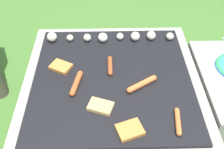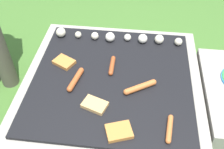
% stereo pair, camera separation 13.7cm
% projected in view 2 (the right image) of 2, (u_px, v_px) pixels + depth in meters
% --- Properties ---
extents(ground_plane, '(14.00, 14.00, 0.00)m').
position_uv_depth(ground_plane, '(112.00, 126.00, 1.71)').
color(ground_plane, '#3D6628').
extents(grill, '(0.95, 0.95, 0.45)m').
position_uv_depth(grill, '(112.00, 104.00, 1.55)').
color(grill, gray).
rests_on(grill, ground_plane).
extents(sausage_front_center, '(0.06, 0.17, 0.03)m').
position_uv_depth(sausage_front_center, '(76.00, 79.00, 1.36)').
color(sausage_front_center, '#A34C23').
rests_on(sausage_front_center, grill).
extents(sausage_front_left, '(0.04, 0.15, 0.02)m').
position_uv_depth(sausage_front_left, '(169.00, 129.00, 1.15)').
color(sausage_front_left, '#B7602D').
rests_on(sausage_front_left, grill).
extents(sausage_back_right, '(0.16, 0.11, 0.03)m').
position_uv_depth(sausage_back_right, '(140.00, 87.00, 1.32)').
color(sausage_back_right, '#B7602D').
rests_on(sausage_back_right, grill).
extents(sausage_back_center, '(0.03, 0.15, 0.03)m').
position_uv_depth(sausage_back_center, '(112.00, 65.00, 1.43)').
color(sausage_back_center, '#93421E').
rests_on(sausage_back_center, grill).
extents(bread_slice_right, '(0.13, 0.12, 0.02)m').
position_uv_depth(bread_slice_right, '(119.00, 131.00, 1.14)').
color(bread_slice_right, '#B27033').
rests_on(bread_slice_right, grill).
extents(bread_slice_center, '(0.13, 0.11, 0.02)m').
position_uv_depth(bread_slice_center, '(95.00, 105.00, 1.24)').
color(bread_slice_center, tan).
rests_on(bread_slice_center, grill).
extents(bread_slice_left, '(0.13, 0.12, 0.02)m').
position_uv_depth(bread_slice_left, '(64.00, 62.00, 1.46)').
color(bread_slice_left, '#B27033').
rests_on(bread_slice_left, grill).
extents(mushroom_row, '(0.77, 0.07, 0.06)m').
position_uv_depth(mushroom_row, '(117.00, 37.00, 1.60)').
color(mushroom_row, beige).
rests_on(mushroom_row, grill).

